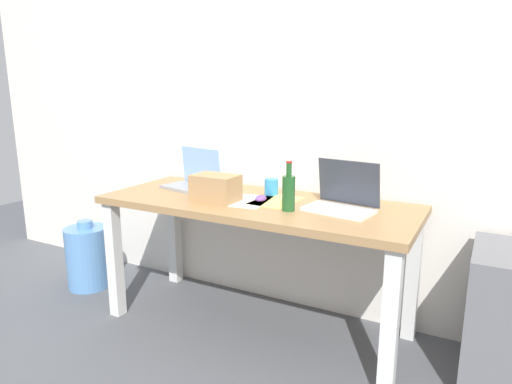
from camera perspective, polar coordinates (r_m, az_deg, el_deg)
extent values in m
plane|color=#515459|center=(2.74, 0.00, -16.53)|extent=(8.00, 8.00, 0.00)
cube|color=silver|center=(2.75, 4.06, 11.87)|extent=(5.20, 0.08, 2.60)
cube|color=#A37A4C|center=(2.47, 0.00, -1.58)|extent=(1.74, 0.69, 0.04)
cube|color=silver|center=(2.84, -17.56, -8.19)|extent=(0.07, 0.07, 0.71)
cube|color=silver|center=(2.10, 16.70, -15.92)|extent=(0.07, 0.07, 0.71)
cube|color=silver|center=(3.23, -10.38, -5.19)|extent=(0.07, 0.07, 0.71)
cube|color=silver|center=(2.61, 19.30, -10.25)|extent=(0.07, 0.07, 0.71)
cube|color=gray|center=(2.78, -8.53, 0.56)|extent=(0.36, 0.26, 0.02)
cube|color=#8CB7EA|center=(2.83, -7.02, 3.33)|extent=(0.33, 0.09, 0.23)
cube|color=silver|center=(2.28, 10.43, -2.29)|extent=(0.36, 0.25, 0.02)
cube|color=#333842|center=(2.34, 11.70, 1.20)|extent=(0.34, 0.10, 0.23)
cylinder|color=#1E5123|center=(2.25, 4.17, -0.19)|extent=(0.07, 0.07, 0.18)
cylinder|color=#1E5123|center=(2.23, 4.22, 2.87)|extent=(0.03, 0.03, 0.07)
cylinder|color=#B21E19|center=(2.22, 4.24, 3.84)|extent=(0.03, 0.03, 0.01)
ellipsoid|color=#724799|center=(2.44, 0.59, -0.84)|extent=(0.08, 0.11, 0.03)
cube|color=tan|center=(2.45, -5.17, 0.51)|extent=(0.25, 0.17, 0.15)
cylinder|color=#338CC6|center=(2.59, 1.97, 0.64)|extent=(0.08, 0.08, 0.09)
cube|color=white|center=(2.46, -1.06, -1.14)|extent=(0.25, 0.32, 0.00)
cube|color=#F4E06B|center=(2.46, 2.53, -1.13)|extent=(0.23, 0.31, 0.00)
cylinder|color=#598CC6|center=(3.35, -20.65, -7.77)|extent=(0.29, 0.29, 0.42)
cylinder|color=#598CC6|center=(3.28, -20.98, -3.88)|extent=(0.10, 0.10, 0.05)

